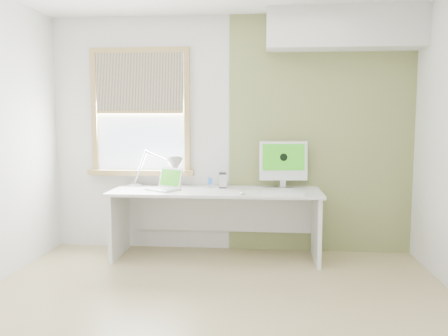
# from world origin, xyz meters

# --- Properties ---
(room) EXTENTS (4.04, 3.54, 2.64)m
(room) POSITION_xyz_m (0.00, 0.00, 1.30)
(room) COLOR tan
(room) RESTS_ON ground
(accent_wall) EXTENTS (2.00, 0.02, 2.60)m
(accent_wall) POSITION_xyz_m (1.00, 1.74, 1.30)
(accent_wall) COLOR #8B9256
(accent_wall) RESTS_ON room
(soffit) EXTENTS (1.60, 0.40, 0.42)m
(soffit) POSITION_xyz_m (1.20, 1.57, 2.40)
(soffit) COLOR white
(soffit) RESTS_ON room
(window) EXTENTS (1.20, 0.14, 1.42)m
(window) POSITION_xyz_m (-1.00, 1.71, 1.54)
(window) COLOR #A98748
(window) RESTS_ON room
(desk) EXTENTS (2.20, 0.70, 0.73)m
(desk) POSITION_xyz_m (-0.11, 1.44, 0.53)
(desk) COLOR silver
(desk) RESTS_ON room
(desk_lamp) EXTENTS (0.70, 0.33, 0.40)m
(desk_lamp) POSITION_xyz_m (-0.67, 1.56, 0.94)
(desk_lamp) COLOR #BBBDC0
(desk_lamp) RESTS_ON desk
(laptop) EXTENTS (0.41, 0.40, 0.23)m
(laptop) POSITION_xyz_m (-0.64, 1.36, 0.79)
(laptop) COLOR #BBBDC0
(laptop) RESTS_ON desk
(phone_dock) EXTENTS (0.07, 0.07, 0.12)m
(phone_dock) POSITION_xyz_m (-0.20, 1.56, 0.76)
(phone_dock) COLOR #BBBDC0
(phone_dock) RESTS_ON desk
(external_drive) EXTENTS (0.09, 0.13, 0.16)m
(external_drive) POSITION_xyz_m (-0.06, 1.57, 0.81)
(external_drive) COLOR #BBBDC0
(external_drive) RESTS_ON desk
(imac) EXTENTS (0.52, 0.18, 0.50)m
(imac) POSITION_xyz_m (0.59, 1.60, 1.01)
(imac) COLOR #BBBDC0
(imac) RESTS_ON desk
(keyboard) EXTENTS (0.46, 0.20, 0.02)m
(keyboard) POSITION_xyz_m (0.57, 1.16, 0.74)
(keyboard) COLOR white
(keyboard) RESTS_ON desk
(mouse) EXTENTS (0.09, 0.12, 0.03)m
(mouse) POSITION_xyz_m (0.18, 1.12, 0.75)
(mouse) COLOR white
(mouse) RESTS_ON desk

